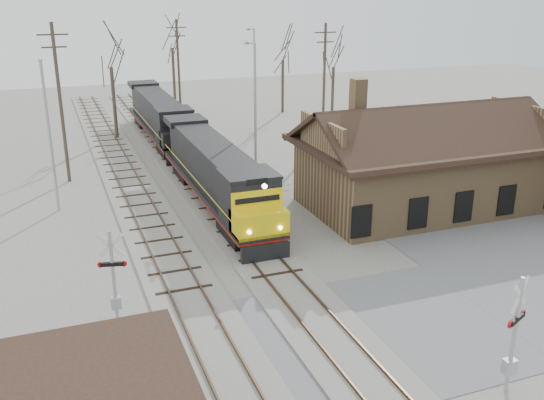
{
  "coord_description": "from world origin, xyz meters",
  "views": [
    {
      "loc": [
        -9.41,
        -18.14,
        13.0
      ],
      "look_at": [
        0.86,
        9.0,
        2.74
      ],
      "focal_mm": 40.0,
      "sensor_mm": 36.0,
      "label": 1
    }
  ],
  "objects": [
    {
      "name": "utility_pole_b",
      "position": [
        3.59,
        42.7,
        5.23
      ],
      "size": [
        2.0,
        0.24,
        10.0
      ],
      "color": "#382D23",
      "rests_on": "ground"
    },
    {
      "name": "crossbuck_near",
      "position": [
        4.16,
        -4.81,
        2.0
      ],
      "size": [
        1.14,
        0.58,
        4.29
      ],
      "rotation": [
        0.0,
        0.0,
        0.43
      ],
      "color": "#A5A8AD",
      "rests_on": "ground"
    },
    {
      "name": "track_siding",
      "position": [
        -4.5,
        15.0,
        0.07
      ],
      "size": [
        3.4,
        90.0,
        0.24
      ],
      "color": "gray",
      "rests_on": "ground"
    },
    {
      "name": "streetlight_c",
      "position": [
        8.65,
        34.23,
        5.3
      ],
      "size": [
        0.25,
        2.04,
        9.51
      ],
      "color": "#A5A8AD",
      "rests_on": "ground"
    },
    {
      "name": "utility_pole_c",
      "position": [
        13.89,
        30.47,
        5.27
      ],
      "size": [
        2.0,
        0.24,
        10.08
      ],
      "color": "#382D23",
      "rests_on": "ground"
    },
    {
      "name": "tree_e",
      "position": [
        19.13,
        39.26,
        5.92
      ],
      "size": [
        3.4,
        3.4,
        8.34
      ],
      "color": "#382D23",
      "rests_on": "ground"
    },
    {
      "name": "utility_pole_a",
      "position": [
        -8.38,
        25.05,
        5.65
      ],
      "size": [
        2.0,
        0.24,
        10.84
      ],
      "color": "#382D23",
      "rests_on": "ground"
    },
    {
      "name": "crossbuck_far",
      "position": [
        -7.64,
        4.4,
        1.9
      ],
      "size": [
        1.14,
        0.36,
        4.05
      ],
      "rotation": [
        0.0,
        0.0,
        2.9
      ],
      "color": "#A5A8AD",
      "rests_on": "ground"
    },
    {
      "name": "track_main",
      "position": [
        0.0,
        15.0,
        0.07
      ],
      "size": [
        3.4,
        90.0,
        0.24
      ],
      "color": "gray",
      "rests_on": "ground"
    },
    {
      "name": "road",
      "position": [
        0.0,
        0.0,
        0.01
      ],
      "size": [
        60.0,
        9.0,
        0.03
      ],
      "primitive_type": "cube",
      "color": "slate",
      "rests_on": "ground"
    },
    {
      "name": "ground",
      "position": [
        0.0,
        0.0,
        0.0
      ],
      "size": [
        140.0,
        140.0,
        0.0
      ],
      "primitive_type": "plane",
      "color": "gray",
      "rests_on": "ground"
    },
    {
      "name": "streetlight_a",
      "position": [
        -9.34,
        19.24,
        5.08
      ],
      "size": [
        0.25,
        2.04,
        9.09
      ],
      "color": "#A5A8AD",
      "rests_on": "ground"
    },
    {
      "name": "depot",
      "position": [
        11.99,
        12.0,
        2.41
      ],
      "size": [
        15.2,
        9.31,
        7.9
      ],
      "color": "#92734B",
      "rests_on": "ground"
    },
    {
      "name": "locomotive_lead",
      "position": [
        0.0,
        16.2,
        2.13
      ],
      "size": [
        2.72,
        18.25,
        4.05
      ],
      "color": "black",
      "rests_on": "ground"
    },
    {
      "name": "locomotive_trailing",
      "position": [
        0.0,
        34.72,
        2.13
      ],
      "size": [
        2.72,
        18.25,
        3.83
      ],
      "color": "black",
      "rests_on": "ground"
    },
    {
      "name": "tree_c",
      "position": [
        4.57,
        50.03,
        7.65
      ],
      "size": [
        4.38,
        4.38,
        10.74
      ],
      "color": "#382D23",
      "rests_on": "ground"
    },
    {
      "name": "tree_b",
      "position": [
        -3.59,
        36.9,
        7.4
      ],
      "size": [
        4.24,
        4.24,
        10.4
      ],
      "color": "#382D23",
      "rests_on": "ground"
    },
    {
      "name": "streetlight_b",
      "position": [
        3.91,
        20.41,
        5.32
      ],
      "size": [
        0.25,
        2.04,
        9.55
      ],
      "color": "#A5A8AD",
      "rests_on": "ground"
    },
    {
      "name": "tree_d",
      "position": [
        14.91,
        42.92,
        6.52
      ],
      "size": [
        3.74,
        3.74,
        9.17
      ],
      "color": "#382D23",
      "rests_on": "ground"
    }
  ]
}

